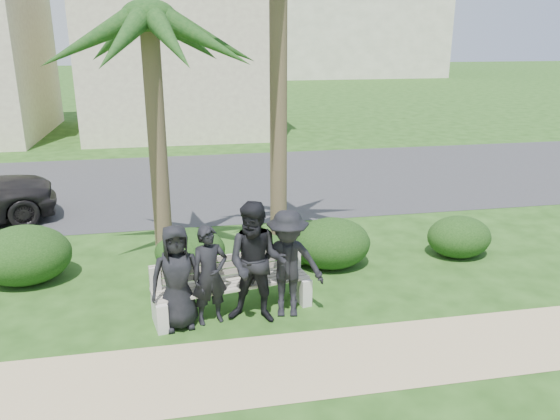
{
  "coord_description": "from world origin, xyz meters",
  "views": [
    {
      "loc": [
        -1.36,
        -8.0,
        4.22
      ],
      "look_at": [
        0.38,
        1.0,
        1.28
      ],
      "focal_mm": 35.0,
      "sensor_mm": 36.0,
      "label": 1
    }
  ],
  "objects_px": {
    "man_b": "(210,275)",
    "palm_left": "(149,20)",
    "man_d": "(288,264)",
    "man_c": "(256,263)",
    "park_bench": "(233,289)",
    "man_a": "(177,277)"
  },
  "relations": [
    {
      "from": "man_d",
      "to": "palm_left",
      "type": "bearing_deg",
      "value": 142.55
    },
    {
      "from": "man_a",
      "to": "man_d",
      "type": "xyz_separation_m",
      "value": [
        1.69,
        0.05,
        0.05
      ]
    },
    {
      "from": "park_bench",
      "to": "man_d",
      "type": "height_order",
      "value": "man_d"
    },
    {
      "from": "man_a",
      "to": "man_c",
      "type": "bearing_deg",
      "value": -10.66
    },
    {
      "from": "man_a",
      "to": "man_d",
      "type": "relative_size",
      "value": 0.94
    },
    {
      "from": "man_c",
      "to": "man_d",
      "type": "bearing_deg",
      "value": 29.35
    },
    {
      "from": "man_d",
      "to": "palm_left",
      "type": "relative_size",
      "value": 0.32
    },
    {
      "from": "park_bench",
      "to": "palm_left",
      "type": "bearing_deg",
      "value": 109.67
    },
    {
      "from": "park_bench",
      "to": "palm_left",
      "type": "relative_size",
      "value": 0.48
    },
    {
      "from": "man_c",
      "to": "man_d",
      "type": "height_order",
      "value": "man_c"
    },
    {
      "from": "park_bench",
      "to": "man_d",
      "type": "relative_size",
      "value": 1.5
    },
    {
      "from": "park_bench",
      "to": "man_c",
      "type": "xyz_separation_m",
      "value": [
        0.33,
        -0.36,
        0.56
      ]
    },
    {
      "from": "man_a",
      "to": "man_b",
      "type": "relative_size",
      "value": 1.04
    },
    {
      "from": "park_bench",
      "to": "man_c",
      "type": "relative_size",
      "value": 1.36
    },
    {
      "from": "palm_left",
      "to": "man_a",
      "type": "bearing_deg",
      "value": -84.22
    },
    {
      "from": "man_b",
      "to": "palm_left",
      "type": "distance_m",
      "value": 4.31
    },
    {
      "from": "man_c",
      "to": "man_d",
      "type": "relative_size",
      "value": 1.11
    },
    {
      "from": "palm_left",
      "to": "man_b",
      "type": "bearing_deg",
      "value": -71.46
    },
    {
      "from": "man_d",
      "to": "man_b",
      "type": "bearing_deg",
      "value": -169.55
    },
    {
      "from": "man_a",
      "to": "man_d",
      "type": "distance_m",
      "value": 1.69
    },
    {
      "from": "man_a",
      "to": "man_c",
      "type": "height_order",
      "value": "man_c"
    },
    {
      "from": "man_b",
      "to": "palm_left",
      "type": "xyz_separation_m",
      "value": [
        -0.71,
        2.1,
        3.69
      ]
    }
  ]
}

